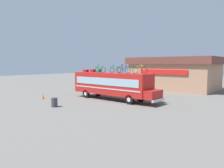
{
  "coord_description": "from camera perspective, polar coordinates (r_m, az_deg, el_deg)",
  "views": [
    {
      "loc": [
        15.84,
        -18.43,
        4.13
      ],
      "look_at": [
        0.14,
        0.0,
        1.81
      ],
      "focal_mm": 33.79,
      "sensor_mm": 36.0,
      "label": 1
    }
  ],
  "objects": [
    {
      "name": "traffic_cone",
      "position": [
        26.24,
        -18.22,
        -3.22
      ],
      "size": [
        0.33,
        0.33,
        0.58
      ],
      "primitive_type": "cone",
      "color": "orange",
      "rests_on": "ground"
    },
    {
      "name": "rooftop_bicycle_3",
      "position": [
        22.81,
        3.23,
        3.88
      ],
      "size": [
        1.75,
        0.44,
        0.98
      ],
      "color": "black",
      "rests_on": "bus"
    },
    {
      "name": "trash_bin",
      "position": [
        21.06,
        -15.33,
        -4.8
      ],
      "size": [
        0.59,
        0.59,
        0.89
      ],
      "primitive_type": "cylinder",
      "color": "#3F3F47",
      "rests_on": "ground"
    },
    {
      "name": "roadside_building",
      "position": [
        36.24,
        16.5,
        2.91
      ],
      "size": [
        13.75,
        8.77,
        5.17
      ],
      "color": "tan",
      "rests_on": "ground"
    },
    {
      "name": "luggage_bag_3",
      "position": [
        26.1,
        -3.62,
        3.65
      ],
      "size": [
        0.45,
        0.45,
        0.42
      ],
      "primitive_type": "cube",
      "color": "#1E7F66",
      "rests_on": "bus"
    },
    {
      "name": "ground_plane",
      "position": [
        24.65,
        -0.25,
        -4.17
      ],
      "size": [
        120.0,
        120.0,
        0.0
      ],
      "primitive_type": "plane",
      "color": "#605E59"
    },
    {
      "name": "bus",
      "position": [
        24.3,
        0.08,
        0.04
      ],
      "size": [
        11.19,
        2.48,
        3.1
      ],
      "color": "red",
      "rests_on": "ground"
    },
    {
      "name": "rooftop_bicycle_1",
      "position": [
        25.09,
        -3.2,
        3.98
      ],
      "size": [
        1.67,
        0.44,
        0.92
      ],
      "color": "black",
      "rests_on": "bus"
    },
    {
      "name": "luggage_bag_2",
      "position": [
        26.68,
        -5.24,
        3.6
      ],
      "size": [
        0.61,
        0.46,
        0.34
      ],
      "primitive_type": "cube",
      "color": "maroon",
      "rests_on": "bus"
    },
    {
      "name": "rooftop_bicycle_2",
      "position": [
        24.39,
        0.87,
        3.93
      ],
      "size": [
        1.66,
        0.44,
        0.9
      ],
      "color": "black",
      "rests_on": "bus"
    },
    {
      "name": "luggage_bag_1",
      "position": [
        27.06,
        -7.1,
        3.57
      ],
      "size": [
        0.55,
        0.55,
        0.31
      ],
      "primitive_type": "cube",
      "color": "maroon",
      "rests_on": "bus"
    },
    {
      "name": "rooftop_bicycle_4",
      "position": [
        21.94,
        7.49,
        3.77
      ],
      "size": [
        1.8,
        0.44,
        0.96
      ],
      "color": "black",
      "rests_on": "bus"
    }
  ]
}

